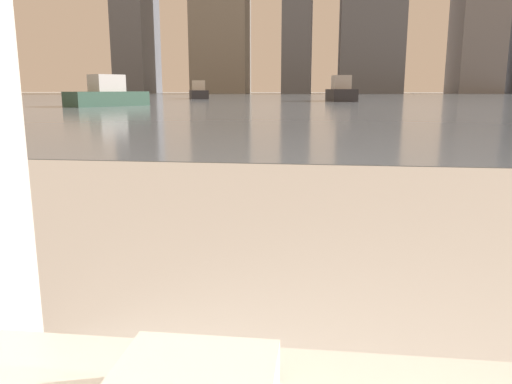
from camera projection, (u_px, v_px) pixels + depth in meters
The scene contains 4 objects.
harbor_water at pixel (319, 97), 60.24m from camera, with size 180.00×110.00×0.01m.
harbor_boat_0 at pixel (107, 95), 29.29m from camera, with size 4.02×5.00×1.82m.
harbor_boat_1 at pixel (199, 92), 51.14m from camera, with size 3.07×5.19×1.84m.
harbor_boat_2 at pixel (341, 92), 41.68m from camera, with size 2.52×5.79×2.10m.
Camera 1 is at (0.15, 0.23, 1.02)m, focal length 35.00 mm.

